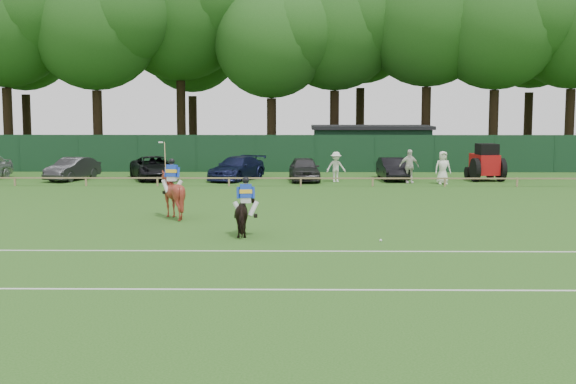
{
  "coord_description": "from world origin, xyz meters",
  "views": [
    {
      "loc": [
        0.89,
        -24.57,
        4.57
      ],
      "look_at": [
        0.5,
        3.0,
        1.4
      ],
      "focal_mm": 48.0,
      "sensor_mm": 36.0,
      "label": 1
    }
  ],
  "objects_px": {
    "horse_dark": "(246,215)",
    "suv_black": "(154,168)",
    "horse_chestnut": "(172,195)",
    "spectator_right": "(443,168)",
    "estate_black": "(392,169)",
    "polo_ball": "(381,240)",
    "spectator_mid": "(409,166)",
    "utility_shed": "(371,147)",
    "tractor": "(485,163)",
    "sedan_grey": "(72,169)",
    "spectator_left": "(336,167)",
    "hatch_grey": "(304,169)",
    "sedan_navy": "(237,168)"
  },
  "relations": [
    {
      "from": "estate_black",
      "to": "spectator_left",
      "type": "relative_size",
      "value": 2.28
    },
    {
      "from": "sedan_grey",
      "to": "spectator_right",
      "type": "height_order",
      "value": "spectator_right"
    },
    {
      "from": "suv_black",
      "to": "tractor",
      "type": "xyz_separation_m",
      "value": [
        19.92,
        -0.38,
        0.35
      ]
    },
    {
      "from": "sedan_navy",
      "to": "spectator_left",
      "type": "relative_size",
      "value": 2.73
    },
    {
      "from": "horse_chestnut",
      "to": "polo_ball",
      "type": "xyz_separation_m",
      "value": [
        7.81,
        -5.24,
        -0.9
      ]
    },
    {
      "from": "tractor",
      "to": "horse_chestnut",
      "type": "bearing_deg",
      "value": -142.32
    },
    {
      "from": "spectator_right",
      "to": "sedan_navy",
      "type": "bearing_deg",
      "value": 162.14
    },
    {
      "from": "spectator_left",
      "to": "spectator_mid",
      "type": "distance_m",
      "value": 4.24
    },
    {
      "from": "horse_chestnut",
      "to": "estate_black",
      "type": "height_order",
      "value": "horse_chestnut"
    },
    {
      "from": "horse_dark",
      "to": "horse_chestnut",
      "type": "height_order",
      "value": "horse_chestnut"
    },
    {
      "from": "hatch_grey",
      "to": "spectator_right",
      "type": "bearing_deg",
      "value": -16.04
    },
    {
      "from": "utility_shed",
      "to": "tractor",
      "type": "height_order",
      "value": "utility_shed"
    },
    {
      "from": "spectator_right",
      "to": "utility_shed",
      "type": "xyz_separation_m",
      "value": [
        -3.12,
        10.69,
        0.59
      ]
    },
    {
      "from": "sedan_navy",
      "to": "spectator_right",
      "type": "xyz_separation_m",
      "value": [
        11.97,
        -2.26,
        0.24
      ]
    },
    {
      "from": "spectator_mid",
      "to": "tractor",
      "type": "xyz_separation_m",
      "value": [
        4.76,
        1.58,
        0.07
      ]
    },
    {
      "from": "spectator_left",
      "to": "tractor",
      "type": "xyz_separation_m",
      "value": [
        8.96,
        0.93,
        0.16
      ]
    },
    {
      "from": "polo_ball",
      "to": "sedan_grey",
      "type": "bearing_deg",
      "value": 128.43
    },
    {
      "from": "suv_black",
      "to": "spectator_left",
      "type": "height_order",
      "value": "spectator_left"
    },
    {
      "from": "spectator_left",
      "to": "polo_ball",
      "type": "distance_m",
      "value": 19.74
    },
    {
      "from": "spectator_left",
      "to": "utility_shed",
      "type": "relative_size",
      "value": 0.21
    },
    {
      "from": "utility_shed",
      "to": "spectator_mid",
      "type": "bearing_deg",
      "value": -82.95
    },
    {
      "from": "hatch_grey",
      "to": "utility_shed",
      "type": "relative_size",
      "value": 0.5
    },
    {
      "from": "suv_black",
      "to": "spectator_mid",
      "type": "relative_size",
      "value": 2.57
    },
    {
      "from": "spectator_mid",
      "to": "utility_shed",
      "type": "relative_size",
      "value": 0.23
    },
    {
      "from": "estate_black",
      "to": "spectator_left",
      "type": "bearing_deg",
      "value": -163.23
    },
    {
      "from": "sedan_grey",
      "to": "polo_ball",
      "type": "height_order",
      "value": "sedan_grey"
    },
    {
      "from": "horse_dark",
      "to": "tractor",
      "type": "height_order",
      "value": "tractor"
    },
    {
      "from": "horse_chestnut",
      "to": "spectator_left",
      "type": "xyz_separation_m",
      "value": [
        7.25,
        14.48,
        -0.06
      ]
    },
    {
      "from": "sedan_navy",
      "to": "polo_ball",
      "type": "height_order",
      "value": "sedan_navy"
    },
    {
      "from": "horse_dark",
      "to": "suv_black",
      "type": "xyz_separation_m",
      "value": [
        -6.94,
        19.89,
        -0.03
      ]
    },
    {
      "from": "estate_black",
      "to": "polo_ball",
      "type": "relative_size",
      "value": 44.87
    },
    {
      "from": "horse_chestnut",
      "to": "suv_black",
      "type": "bearing_deg",
      "value": -65.11
    },
    {
      "from": "hatch_grey",
      "to": "spectator_mid",
      "type": "distance_m",
      "value": 6.19
    },
    {
      "from": "suv_black",
      "to": "sedan_navy",
      "type": "distance_m",
      "value": 5.04
    },
    {
      "from": "hatch_grey",
      "to": "utility_shed",
      "type": "bearing_deg",
      "value": 58.11
    },
    {
      "from": "sedan_navy",
      "to": "tractor",
      "type": "height_order",
      "value": "tractor"
    },
    {
      "from": "horse_dark",
      "to": "sedan_grey",
      "type": "distance_m",
      "value": 22.77
    },
    {
      "from": "estate_black",
      "to": "spectator_left",
      "type": "xyz_separation_m",
      "value": [
        -3.47,
        -1.26,
        0.22
      ]
    },
    {
      "from": "sedan_grey",
      "to": "horse_chestnut",
      "type": "bearing_deg",
      "value": -43.27
    },
    {
      "from": "estate_black",
      "to": "polo_ball",
      "type": "bearing_deg",
      "value": -101.08
    },
    {
      "from": "estate_black",
      "to": "utility_shed",
      "type": "bearing_deg",
      "value": 90.52
    },
    {
      "from": "suv_black",
      "to": "sedan_grey",
      "type": "bearing_deg",
      "value": 164.21
    },
    {
      "from": "horse_dark",
      "to": "tractor",
      "type": "xyz_separation_m",
      "value": [
        12.98,
        19.51,
        0.32
      ]
    },
    {
      "from": "horse_chestnut",
      "to": "spectator_right",
      "type": "height_order",
      "value": "same"
    },
    {
      "from": "sedan_grey",
      "to": "tractor",
      "type": "xyz_separation_m",
      "value": [
        24.76,
        0.03,
        0.37
      ]
    },
    {
      "from": "horse_dark",
      "to": "suv_black",
      "type": "bearing_deg",
      "value": -77.38
    },
    {
      "from": "utility_shed",
      "to": "suv_black",
      "type": "bearing_deg",
      "value": -149.27
    },
    {
      "from": "suv_black",
      "to": "spectator_left",
      "type": "bearing_deg",
      "value": -27.5
    },
    {
      "from": "sedan_grey",
      "to": "spectator_left",
      "type": "height_order",
      "value": "spectator_left"
    },
    {
      "from": "spectator_mid",
      "to": "spectator_left",
      "type": "bearing_deg",
      "value": 164.15
    }
  ]
}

